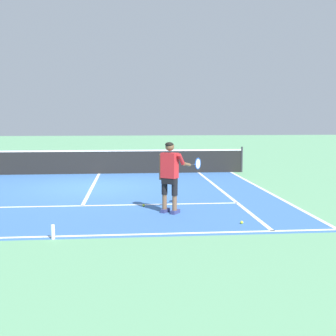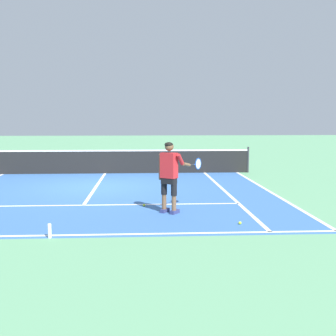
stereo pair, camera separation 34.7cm
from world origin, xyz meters
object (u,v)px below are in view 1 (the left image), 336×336
object	(u,v)px
tennis_player	(170,172)
tennis_ball_by_baseline	(242,222)
water_bottle	(53,232)
tennis_ball_near_feet	(144,205)

from	to	relation	value
tennis_player	tennis_ball_by_baseline	world-z (taller)	tennis_player
tennis_ball_by_baseline	water_bottle	xyz separation A→B (m)	(-3.87, -0.81, 0.11)
water_bottle	tennis_ball_by_baseline	bearing A→B (deg)	11.89
tennis_ball_near_feet	tennis_player	bearing A→B (deg)	-53.12
tennis_player	tennis_ball_by_baseline	bearing A→B (deg)	-39.40
tennis_player	tennis_ball_near_feet	bearing A→B (deg)	126.88
tennis_ball_near_feet	tennis_ball_by_baseline	bearing A→B (deg)	-44.27
tennis_player	tennis_ball_near_feet	xyz separation A→B (m)	(-0.62, 0.82, -0.96)
tennis_ball_near_feet	water_bottle	distance (m)	3.35
tennis_ball_near_feet	tennis_ball_by_baseline	world-z (taller)	same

